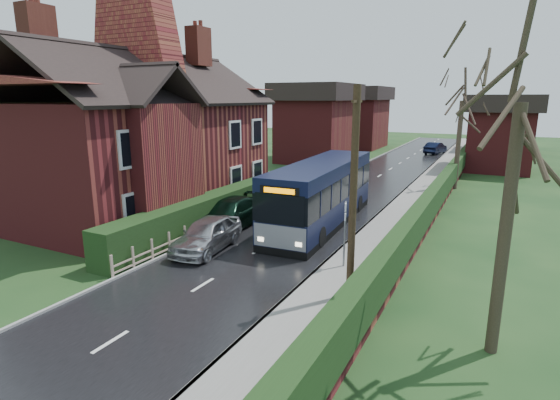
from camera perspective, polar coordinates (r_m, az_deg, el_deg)
The scene contains 18 objects.
ground at distance 16.91m, azimuth -5.97°, elevation -8.55°, with size 140.00×140.00×0.00m, color #304F21.
road at distance 25.47m, azimuth 6.23°, elevation -1.04°, with size 6.00×100.00×0.02m, color black.
pavement at distance 24.36m, azimuth 15.63°, elevation -1.98°, with size 2.50×100.00×0.14m, color slate.
kerb_right at distance 24.60m, azimuth 12.90°, elevation -1.67°, with size 0.12×100.00×0.14m, color gray.
kerb_left at distance 26.65m, azimuth 0.09°, elevation -0.24°, with size 0.12×100.00×0.10m, color gray.
front_hedge at distance 22.70m, azimuth -7.52°, elevation -0.79°, with size 1.20×16.00×1.60m, color black.
picket_fence at distance 22.38m, azimuth -5.90°, elevation -1.87°, with size 0.10×16.00×0.90m, color gray, non-canonical shape.
right_wall_hedge at distance 23.90m, azimuth 19.41°, elevation -0.18°, with size 0.60×50.00×1.80m.
brick_house at distance 25.00m, azimuth -17.37°, elevation 8.32°, with size 9.30×14.60×10.30m.
bus at distance 21.84m, azimuth 5.44°, elevation 0.78°, with size 2.88×10.52×3.16m.
car_silver at distance 18.51m, azimuth -9.52°, elevation -4.42°, with size 1.64×4.08×1.39m, color silver.
car_green at distance 21.36m, azimuth -6.76°, elevation -1.86°, with size 2.03×5.00×1.45m, color black.
car_distant at distance 53.20m, azimuth 19.63°, elevation 6.42°, with size 1.40×4.00×1.32m, color black.
bus_stop_sign at distance 16.11m, azimuth 8.48°, elevation -3.26°, with size 0.17×0.39×2.61m.
telegraph_pole at distance 13.27m, azimuth 9.53°, elevation 0.42°, with size 0.23×0.85×6.62m.
tree_right_near at distance 11.23m, azimuth 29.22°, elevation 13.22°, with size 4.07×4.07×8.79m.
tree_right_far at distance 32.54m, azimuth 22.79°, elevation 12.60°, with size 4.48×4.48×8.66m.
tree_house_side at distance 32.67m, azimuth -15.29°, elevation 13.69°, with size 3.99×3.99×9.07m.
Camera 1 is at (8.58, -13.16, 6.24)m, focal length 28.00 mm.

